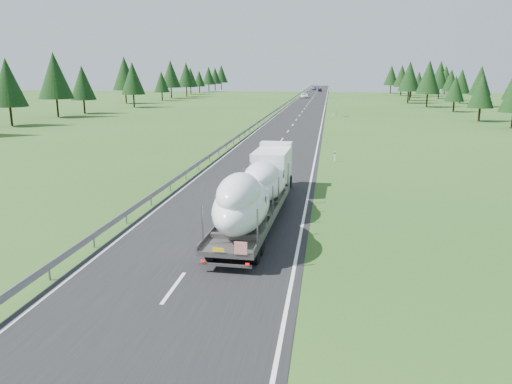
# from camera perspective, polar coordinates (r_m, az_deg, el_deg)

# --- Properties ---
(ground) EXTENTS (400.00, 400.00, 0.00)m
(ground) POSITION_cam_1_polar(r_m,az_deg,el_deg) (20.46, -9.38, -10.77)
(ground) COLOR #284B19
(ground) RESTS_ON ground
(road_surface) EXTENTS (10.00, 400.00, 0.02)m
(road_surface) POSITION_cam_1_polar(r_m,az_deg,el_deg) (118.15, 5.57, 9.46)
(road_surface) COLOR black
(road_surface) RESTS_ON ground
(guardrail) EXTENTS (0.10, 400.00, 0.76)m
(guardrail) POSITION_cam_1_polar(r_m,az_deg,el_deg) (118.43, 2.98, 9.80)
(guardrail) COLOR slate
(guardrail) RESTS_ON ground
(marker_posts) EXTENTS (0.13, 350.08, 1.00)m
(marker_posts) POSITION_cam_1_polar(r_m,az_deg,el_deg) (172.88, 8.73, 10.84)
(marker_posts) COLOR silver
(marker_posts) RESTS_ON ground
(highway_sign) EXTENTS (0.08, 0.90, 2.60)m
(highway_sign) POSITION_cam_1_polar(r_m,az_deg,el_deg) (97.93, 9.25, 9.57)
(highway_sign) COLOR slate
(highway_sign) RESTS_ON ground
(tree_line_right) EXTENTS (28.49, 254.41, 12.63)m
(tree_line_right) POSITION_cam_1_polar(r_m,az_deg,el_deg) (120.32, 24.74, 11.57)
(tree_line_right) COLOR black
(tree_line_right) RESTS_ON ground
(tree_line_left) EXTENTS (13.91, 255.77, 12.60)m
(tree_line_left) POSITION_cam_1_polar(r_m,az_deg,el_deg) (124.63, -15.84, 12.49)
(tree_line_left) COLOR black
(tree_line_left) RESTS_ON ground
(boat_truck) EXTENTS (2.96, 17.85, 3.82)m
(boat_truck) POSITION_cam_1_polar(r_m,az_deg,el_deg) (28.44, 0.20, 0.62)
(boat_truck) COLOR white
(boat_truck) RESTS_ON ground
(distant_van) EXTENTS (2.46, 5.30, 1.47)m
(distant_van) POSITION_cam_1_polar(r_m,az_deg,el_deg) (167.04, 5.57, 10.90)
(distant_van) COLOR white
(distant_van) RESTS_ON ground
(distant_car_dark) EXTENTS (1.74, 4.25, 1.44)m
(distant_car_dark) POSITION_cam_1_polar(r_m,az_deg,el_deg) (223.85, 7.31, 11.52)
(distant_car_dark) COLOR black
(distant_car_dark) RESTS_ON ground
(distant_car_blue) EXTENTS (1.88, 4.38, 1.40)m
(distant_car_blue) POSITION_cam_1_polar(r_m,az_deg,el_deg) (240.13, 6.68, 11.67)
(distant_car_blue) COLOR #16183D
(distant_car_blue) RESTS_ON ground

